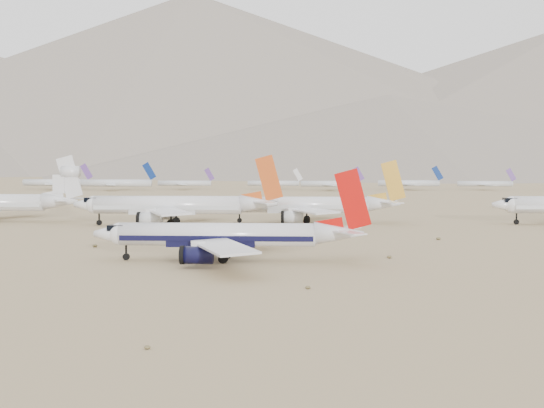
{
  "coord_description": "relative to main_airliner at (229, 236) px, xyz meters",
  "views": [
    {
      "loc": [
        10.85,
        -113.9,
        15.76
      ],
      "look_at": [
        2.39,
        39.62,
        7.0
      ],
      "focal_mm": 45.0,
      "sensor_mm": 36.0,
      "label": 1
    }
  ],
  "objects": [
    {
      "name": "row2_orange_tail",
      "position": [
        -21.52,
        64.62,
        0.99
      ],
      "size": [
        51.94,
        50.81,
        18.53
      ],
      "color": "silver",
      "rests_on": "ground"
    },
    {
      "name": "row2_gold_tail",
      "position": [
        13.14,
        74.56,
        0.62
      ],
      "size": [
        48.46,
        47.4,
        17.26
      ],
      "color": "silver",
      "rests_on": "ground"
    },
    {
      "name": "ground",
      "position": [
        2.37,
        3.05,
        -4.21
      ],
      "size": [
        7000.0,
        7000.0,
        0.0
      ],
      "primitive_type": "plane",
      "color": "#937D55",
      "rests_on": "ground"
    },
    {
      "name": "distant_storage_row",
      "position": [
        -52.27,
        319.56,
        0.19
      ],
      "size": [
        476.99,
        58.57,
        15.42
      ],
      "color": "silver",
      "rests_on": "ground"
    },
    {
      "name": "desert_scrub",
      "position": [
        -28.0,
        -21.43,
        -3.92
      ],
      "size": [
        206.06,
        121.67,
        0.63
      ],
      "color": "brown",
      "rests_on": "ground"
    },
    {
      "name": "mountain_range",
      "position": [
        72.55,
        1651.07,
        186.11
      ],
      "size": [
        7354.0,
        3024.0,
        470.0
      ],
      "color": "slate",
      "rests_on": "ground"
    },
    {
      "name": "main_airliner",
      "position": [
        0.0,
        0.0,
        0.0
      ],
      "size": [
        43.34,
        42.33,
        15.3
      ],
      "color": "silver",
      "rests_on": "ground"
    }
  ]
}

